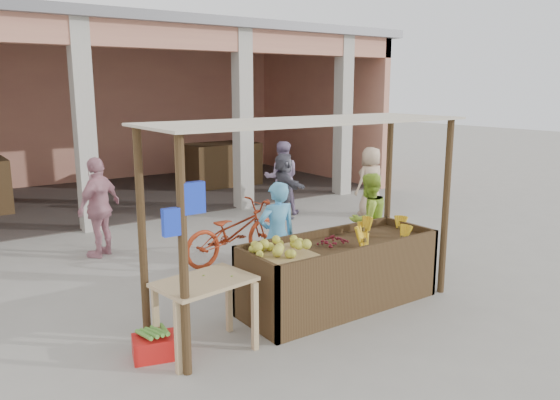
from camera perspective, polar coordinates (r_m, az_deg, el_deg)
ground at (r=6.91m, az=2.96°, el=-11.81°), size 60.00×60.00×0.00m
market_building at (r=14.46m, az=-19.42°, el=10.87°), size 14.40×6.40×4.20m
fruit_stall at (r=7.06m, az=6.23°, el=-7.85°), size 2.60×0.95×0.80m
stall_awning at (r=6.42m, az=2.72°, el=4.73°), size 4.09×1.35×2.39m
banana_heap at (r=7.32m, az=10.27°, el=-3.09°), size 1.19×0.65×0.22m
melon_tray at (r=6.36m, az=-0.00°, el=-5.35°), size 0.72×0.62×0.19m
berry_heap at (r=6.90m, az=5.59°, el=-4.18°), size 0.46×0.38×0.15m
side_table at (r=5.83m, az=-7.86°, el=-9.55°), size 1.07×0.80×0.79m
papaya_pile at (r=5.75m, az=-7.92°, el=-7.39°), size 0.66×0.38×0.19m
red_crate at (r=6.00m, az=-12.93°, el=-14.74°), size 0.52×0.43×0.23m
plantain_bundle at (r=5.93m, az=-13.00°, el=-13.41°), size 0.37×0.26×0.07m
produce_sacks at (r=12.69m, az=-0.87°, el=0.60°), size 0.80×0.75×0.61m
vendor_blue at (r=7.47m, az=-0.31°, el=-3.41°), size 0.66×0.52×1.61m
vendor_green at (r=8.61m, az=9.21°, el=-1.77°), size 0.75×0.44×1.54m
motorcycle at (r=8.77m, az=-4.88°, el=-3.23°), size 0.87×1.98×1.00m
shopper_b at (r=9.40m, az=-18.38°, el=-0.38°), size 1.16×1.05×1.76m
shopper_c at (r=11.95m, az=9.45°, el=2.30°), size 0.80×0.53×1.65m
shopper_d at (r=11.60m, az=0.42°, el=1.70°), size 0.81×1.44×1.47m
shopper_f at (r=11.94m, az=0.18°, el=2.69°), size 0.99×0.88×1.75m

